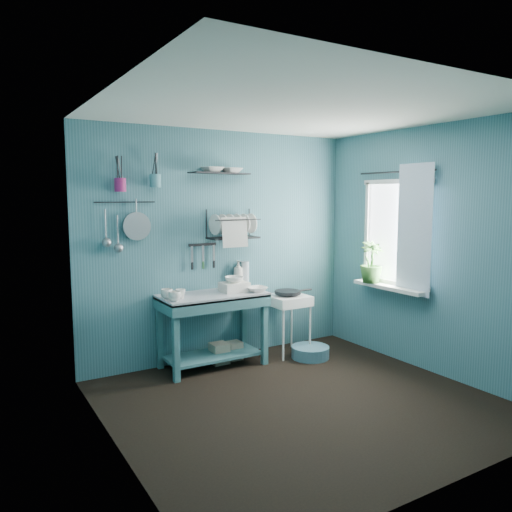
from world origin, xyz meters
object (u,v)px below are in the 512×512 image
soap_bottle (238,274)px  frying_pan (288,292)px  mug_mid (180,294)px  hotplate_stand (288,325)px  dish_rack (233,224)px  floor_basin (310,352)px  mug_right (167,294)px  potted_plant (371,262)px  colander (137,226)px  work_counter (213,330)px  utensil_cup_teal (155,181)px  water_bottle (245,274)px  utensil_cup_magenta (120,185)px  wash_tub (234,287)px  storage_tin_small (234,350)px  mug_left (175,296)px  storage_tin_large (219,353)px

soap_bottle → frying_pan: (0.50, -0.25, -0.22)m
mug_mid → hotplate_stand: size_ratio=0.15×
dish_rack → floor_basin: size_ratio=1.30×
mug_right → potted_plant: 2.29m
hotplate_stand → colander: (-1.64, 0.27, 1.16)m
work_counter → mug_mid: size_ratio=11.05×
mug_right → utensil_cup_teal: bearing=98.5°
water_bottle → utensil_cup_magenta: size_ratio=2.15×
mug_right → utensil_cup_teal: utensil_cup_teal is taller
floor_basin → utensil_cup_teal: bearing=162.6°
soap_bottle → utensil_cup_teal: size_ratio=2.30×
utensil_cup_teal → potted_plant: size_ratio=0.28×
wash_tub → floor_basin: bearing=-20.0°
water_bottle → floor_basin: water_bottle is taller
mug_mid → storage_tin_small: (0.68, 0.14, -0.73)m
work_counter → frying_pan: (0.92, -0.05, 0.32)m
mug_mid → dish_rack: (0.70, 0.19, 0.67)m
utensil_cup_teal → potted_plant: bearing=-18.2°
utensil_cup_magenta → storage_tin_small: utensil_cup_magenta is taller
wash_tub → soap_bottle: soap_bottle is taller
mug_left → soap_bottle: (0.90, 0.36, 0.10)m
water_bottle → potted_plant: potted_plant is taller
utensil_cup_magenta → mug_mid: bearing=-26.0°
mug_mid → mug_right: size_ratio=0.81×
mug_right → water_bottle: size_ratio=0.44×
hotplate_stand → potted_plant: 1.18m
mug_mid → wash_tub: size_ratio=0.36×
floor_basin → utensil_cup_magenta: bearing=165.6°
work_counter → water_bottle: (0.52, 0.22, 0.53)m
colander → mug_right: bearing=-44.4°
dish_rack → storage_tin_small: size_ratio=2.75×
mug_left → mug_right: bearing=97.1°
work_counter → potted_plant: (1.71, -0.55, 0.67)m
mug_left → colander: size_ratio=0.44×
frying_pan → floor_basin: bearing=-62.9°
frying_pan → utensil_cup_magenta: (-1.80, 0.24, 1.19)m
mug_left → mug_right: same height
colander → floor_basin: colander is taller
mug_left → mug_mid: bearing=45.0°
colander → water_bottle: bearing=0.3°
mug_mid → water_bottle: size_ratio=0.36×
work_counter → potted_plant: size_ratio=2.38×
potted_plant → mug_left: bearing=169.8°
mug_mid → frying_pan: mug_mid is taller
water_bottle → storage_tin_large: 0.93m
work_counter → colander: colander is taller
colander → storage_tin_large: bearing=-11.3°
colander → work_counter: bearing=-16.5°
mug_right → frying_pan: 1.43m
mug_right → frying_pan: size_ratio=0.41×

